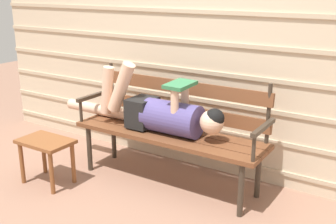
{
  "coord_description": "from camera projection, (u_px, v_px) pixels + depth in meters",
  "views": [
    {
      "loc": [
        1.75,
        -2.58,
        1.65
      ],
      "look_at": [
        0.0,
        0.16,
        0.64
      ],
      "focal_mm": 44.45,
      "sensor_mm": 36.0,
      "label": 1
    }
  ],
  "objects": [
    {
      "name": "reclining_person",
      "position": [
        158.0,
        112.0,
        3.46
      ],
      "size": [
        1.68,
        0.27,
        0.57
      ],
      "color": "#514784"
    },
    {
      "name": "park_bench",
      "position": [
        172.0,
        125.0,
        3.5
      ],
      "size": [
        1.68,
        0.46,
        0.93
      ],
      "color": "brown",
      "rests_on": "ground"
    },
    {
      "name": "ground_plane",
      "position": [
        158.0,
        190.0,
        3.47
      ],
      "size": [
        12.0,
        12.0,
        0.0
      ],
      "primitive_type": "plane",
      "color": "#936B56"
    },
    {
      "name": "footstool",
      "position": [
        46.0,
        148.0,
        3.5
      ],
      "size": [
        0.45,
        0.3,
        0.39
      ],
      "color": "brown",
      "rests_on": "ground"
    },
    {
      "name": "house_siding",
      "position": [
        197.0,
        41.0,
        3.64
      ],
      "size": [
        4.86,
        0.08,
        2.32
      ],
      "color": "beige",
      "rests_on": "ground"
    }
  ]
}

